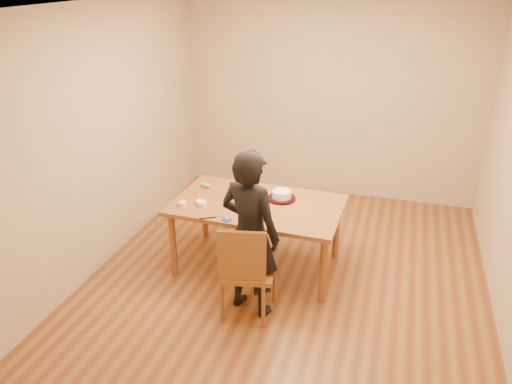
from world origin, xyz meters
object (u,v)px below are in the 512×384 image
(cake_plate, at_px, (282,198))
(cake, at_px, (282,195))
(dining_table, at_px, (257,205))
(dining_chair, at_px, (249,270))
(person, at_px, (250,234))

(cake_plate, height_order, cake, cake)
(dining_table, height_order, cake_plate, cake_plate)
(dining_chair, height_order, cake_plate, cake_plate)
(dining_chair, xyz_separation_m, cake_plate, (0.07, 0.94, 0.31))
(dining_chair, bearing_deg, cake, 74.55)
(cake, distance_m, person, 0.89)
(dining_chair, distance_m, person, 0.35)
(dining_table, xyz_separation_m, dining_chair, (0.15, -0.78, -0.28))
(dining_table, height_order, cake, cake)
(cake_plate, height_order, person, person)
(dining_table, distance_m, person, 0.75)
(cake_plate, xyz_separation_m, person, (-0.07, -0.89, 0.04))
(dining_table, bearing_deg, cake, 38.80)
(cake_plate, distance_m, cake, 0.04)
(dining_chair, distance_m, cake, 1.00)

